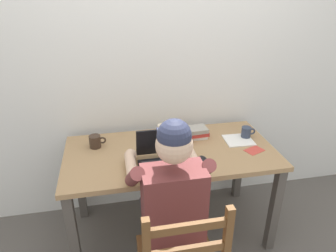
% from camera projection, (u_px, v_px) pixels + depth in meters
% --- Properties ---
extents(ground_plane, '(8.00, 8.00, 0.00)m').
position_uv_depth(ground_plane, '(170.00, 230.00, 2.50)').
color(ground_plane, '#56514C').
extents(back_wall, '(6.00, 0.04, 2.60)m').
position_uv_depth(back_wall, '(159.00, 58.00, 2.33)').
color(back_wall, silver).
rests_on(back_wall, ground).
extents(desk, '(1.48, 0.73, 0.74)m').
position_uv_depth(desk, '(171.00, 162.00, 2.22)').
color(desk, '#9E7A51').
rests_on(desk, ground).
extents(seated_person, '(0.50, 0.60, 1.23)m').
position_uv_depth(seated_person, '(170.00, 199.00, 1.80)').
color(seated_person, brown).
rests_on(seated_person, ground).
extents(laptop, '(0.33, 0.30, 0.23)m').
position_uv_depth(laptop, '(163.00, 157.00, 2.00)').
color(laptop, black).
rests_on(laptop, desk).
extents(computer_mouse, '(0.06, 0.10, 0.03)m').
position_uv_depth(computer_mouse, '(203.00, 160.00, 2.04)').
color(computer_mouse, black).
rests_on(computer_mouse, desk).
extents(coffee_mug_white, '(0.12, 0.08, 0.10)m').
position_uv_depth(coffee_mug_white, '(163.00, 131.00, 2.36)').
color(coffee_mug_white, beige).
rests_on(coffee_mug_white, desk).
extents(coffee_mug_dark, '(0.12, 0.08, 0.09)m').
position_uv_depth(coffee_mug_dark, '(95.00, 141.00, 2.21)').
color(coffee_mug_dark, '#38281E').
rests_on(coffee_mug_dark, desk).
extents(coffee_mug_spare, '(0.11, 0.07, 0.09)m').
position_uv_depth(coffee_mug_spare, '(246.00, 132.00, 2.34)').
color(coffee_mug_spare, '#2D384C').
rests_on(coffee_mug_spare, desk).
extents(book_stack_main, '(0.19, 0.14, 0.08)m').
position_uv_depth(book_stack_main, '(195.00, 133.00, 2.34)').
color(book_stack_main, white).
rests_on(book_stack_main, desk).
extents(paper_pile_near_laptop, '(0.21, 0.20, 0.01)m').
position_uv_depth(paper_pile_near_laptop, '(239.00, 140.00, 2.31)').
color(paper_pile_near_laptop, white).
rests_on(paper_pile_near_laptop, desk).
extents(landscape_photo_print, '(0.15, 0.13, 0.00)m').
position_uv_depth(landscape_photo_print, '(254.00, 150.00, 2.18)').
color(landscape_photo_print, '#C63D33').
rests_on(landscape_photo_print, desk).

